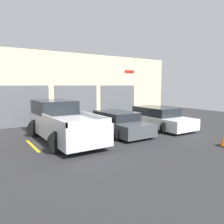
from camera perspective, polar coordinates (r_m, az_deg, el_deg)
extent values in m
plane|color=#2D2D30|center=(13.12, -3.02, -4.21)|extent=(28.00, 28.00, 0.00)
cube|color=beige|center=(15.82, -9.10, 6.28)|extent=(16.09, 0.60, 4.74)
cube|color=#595B60|center=(14.43, -22.10, 1.40)|extent=(3.12, 0.08, 2.54)
cube|color=#595B60|center=(15.48, -9.19, 2.18)|extent=(3.12, 0.08, 2.54)
cube|color=#595B60|center=(17.20, 1.61, 2.74)|extent=(3.12, 0.08, 2.54)
cube|color=#B21E19|center=(17.84, 4.58, 10.49)|extent=(0.90, 0.03, 0.22)
cube|color=silver|center=(10.20, -12.26, -3.68)|extent=(1.90, 5.23, 0.90)
cube|color=#1E2328|center=(11.44, -14.92, 1.34)|extent=(1.75, 2.35, 0.66)
cube|color=silver|center=(8.72, -15.20, -1.98)|extent=(0.08, 2.88, 0.18)
cube|color=silver|center=(9.42, -4.59, -1.09)|extent=(0.08, 2.88, 0.18)
cube|color=silver|center=(7.78, -5.59, -2.83)|extent=(1.90, 0.08, 0.18)
cylinder|color=black|center=(11.53, -19.03, -3.96)|extent=(0.87, 0.22, 0.87)
cylinder|color=black|center=(12.03, -11.23, -3.26)|extent=(0.87, 0.22, 0.87)
cylinder|color=black|center=(8.48, -13.64, -7.64)|extent=(0.87, 0.22, 0.87)
cylinder|color=black|center=(9.16, -3.60, -6.37)|extent=(0.87, 0.22, 0.87)
cube|color=white|center=(13.40, 11.66, -2.16)|extent=(1.81, 4.63, 0.61)
cube|color=#1E2328|center=(13.40, 11.37, 0.23)|extent=(1.59, 2.55, 0.50)
cylinder|color=black|center=(13.96, 5.17, -2.21)|extent=(0.64, 0.22, 0.64)
cylinder|color=black|center=(14.98, 9.96, -1.66)|extent=(0.64, 0.22, 0.64)
cylinder|color=black|center=(11.87, 13.78, -4.02)|extent=(0.64, 0.22, 0.64)
cylinder|color=black|center=(13.06, 18.58, -3.19)|extent=(0.64, 0.22, 0.64)
cube|color=#474C51|center=(11.57, 1.35, -3.48)|extent=(1.75, 4.22, 0.62)
cube|color=#1E2328|center=(11.57, 1.06, -0.88)|extent=(1.54, 2.32, 0.42)
cylinder|color=black|center=(12.31, -5.04, -3.54)|extent=(0.61, 0.22, 0.61)
cylinder|color=black|center=(13.08, 0.88, -2.88)|extent=(0.61, 0.22, 0.61)
cylinder|color=black|center=(10.12, 1.96, -5.82)|extent=(0.61, 0.22, 0.61)
cylinder|color=black|center=(11.04, 8.49, -4.81)|extent=(0.61, 0.22, 0.61)
cube|color=gold|center=(9.94, -20.07, -8.26)|extent=(0.12, 2.20, 0.01)
cube|color=gold|center=(10.92, -4.99, -6.49)|extent=(0.12, 2.20, 0.01)
cube|color=gold|center=(12.51, 6.86, -4.78)|extent=(0.12, 2.20, 0.01)
cube|color=gold|center=(14.52, 15.70, -3.36)|extent=(0.12, 2.20, 0.01)
cube|color=black|center=(10.43, 27.27, -7.85)|extent=(0.47, 0.47, 0.03)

